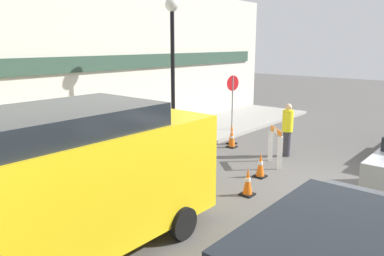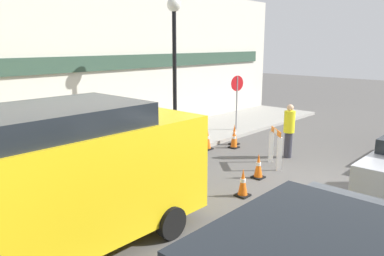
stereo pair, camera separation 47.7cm
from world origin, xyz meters
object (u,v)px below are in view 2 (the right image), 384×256
streetlamp_post (174,52)px  stop_sign (237,94)px  person_worker (289,129)px  work_van (53,177)px

streetlamp_post → stop_sign: (3.24, -0.15, -1.63)m
stop_sign → person_worker: (-1.60, -3.13, -0.66)m
person_worker → work_van: (-7.52, 0.15, 0.47)m
streetlamp_post → stop_sign: 3.63m
stop_sign → work_van: 9.60m
streetlamp_post → person_worker: 4.32m
stop_sign → work_van: bearing=31.3°
person_worker → work_van: 7.54m
stop_sign → work_van: (-9.12, -2.98, -0.19)m
stop_sign → person_worker: bearing=76.1°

